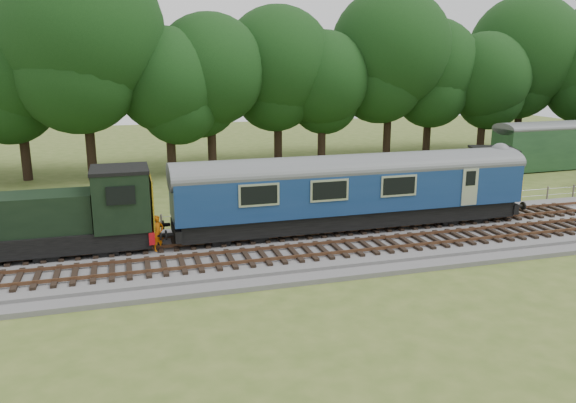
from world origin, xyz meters
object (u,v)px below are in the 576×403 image
object	(u,v)px
shunter_loco	(58,218)
parked_coach	(576,142)
dmu_railcar	(353,185)
worker	(158,233)

from	to	relation	value
shunter_loco	parked_coach	world-z (taller)	parked_coach
dmu_railcar	shunter_loco	xyz separation A→B (m)	(-13.93, 0.00, -0.63)
worker	dmu_railcar	bearing A→B (deg)	-26.07
worker	shunter_loco	bearing A→B (deg)	138.21
parked_coach	dmu_railcar	bearing A→B (deg)	-155.99
worker	parked_coach	size ratio (longest dim) A/B	0.11
dmu_railcar	shunter_loco	size ratio (longest dim) A/B	2.02
shunter_loco	parked_coach	distance (m)	41.52
shunter_loco	worker	world-z (taller)	shunter_loco
parked_coach	shunter_loco	bearing A→B (deg)	-164.60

